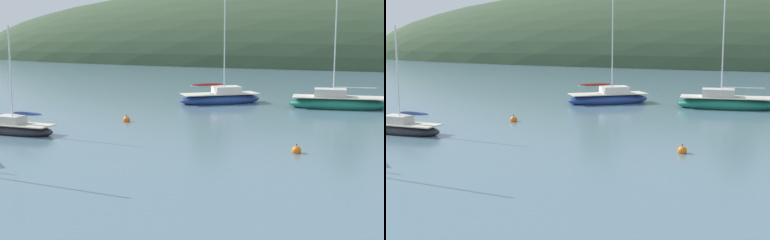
{
  "view_description": "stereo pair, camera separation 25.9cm",
  "coord_description": "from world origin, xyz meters",
  "views": [
    {
      "loc": [
        9.79,
        -6.32,
        5.67
      ],
      "look_at": [
        0.0,
        20.0,
        1.2
      ],
      "focal_mm": 52.97,
      "sensor_mm": 36.0,
      "label": 1
    },
    {
      "loc": [
        10.03,
        -6.23,
        5.67
      ],
      "look_at": [
        0.0,
        20.0,
        1.2
      ],
      "focal_mm": 52.97,
      "sensor_mm": 36.0,
      "label": 2
    }
  ],
  "objects": [
    {
      "name": "mooring_buoy_inner",
      "position": [
        5.36,
        19.57,
        0.12
      ],
      "size": [
        0.44,
        0.44,
        0.54
      ],
      "color": "orange",
      "rests_on": "ground"
    },
    {
      "name": "sailboat_blue_center",
      "position": [
        -3.44,
        35.7,
        0.4
      ],
      "size": [
        6.54,
        5.66,
        8.8
      ],
      "color": "navy",
      "rests_on": "ground"
    },
    {
      "name": "sailboat_yellow_far",
      "position": [
        -10.05,
        19.14,
        0.31
      ],
      "size": [
        4.65,
        1.62,
        6.1
      ],
      "color": "#232328",
      "rests_on": "ground"
    },
    {
      "name": "sailboat_orange_cutter",
      "position": [
        5.44,
        35.92,
        0.43
      ],
      "size": [
        7.38,
        3.3,
        10.62
      ],
      "color": "#196B56",
      "rests_on": "ground"
    },
    {
      "name": "mooring_buoy_channel",
      "position": [
        -6.25,
        25.04,
        0.12
      ],
      "size": [
        0.44,
        0.44,
        0.54
      ],
      "color": "orange",
      "rests_on": "ground"
    },
    {
      "name": "far_shoreline_hill",
      "position": [
        -0.08,
        93.17,
        0.08
      ],
      "size": [
        150.0,
        36.0,
        31.46
      ],
      "color": "#384C33",
      "rests_on": "ground"
    }
  ]
}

